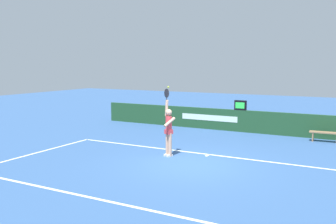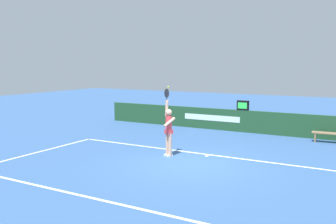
% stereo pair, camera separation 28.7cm
% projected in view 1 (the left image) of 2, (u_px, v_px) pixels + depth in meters
% --- Properties ---
extents(ground_plane, '(60.00, 60.00, 0.00)m').
position_uv_depth(ground_plane, '(192.00, 164.00, 12.60)').
color(ground_plane, '#32568B').
extents(court_lines, '(11.96, 5.78, 0.00)m').
position_uv_depth(court_lines, '(175.00, 174.00, 11.49)').
color(court_lines, white).
rests_on(court_lines, ground).
extents(back_wall, '(16.79, 0.18, 1.10)m').
position_uv_depth(back_wall, '(248.00, 122.00, 18.42)').
color(back_wall, '#1D4526').
rests_on(back_wall, ground).
extents(speed_display, '(0.59, 0.18, 0.49)m').
position_uv_depth(speed_display, '(240.00, 105.00, 18.52)').
color(speed_display, black).
rests_on(speed_display, back_wall).
extents(tennis_player, '(0.49, 0.51, 2.51)m').
position_uv_depth(tennis_player, '(169.00, 128.00, 13.58)').
color(tennis_player, tan).
rests_on(tennis_player, ground).
extents(tennis_ball, '(0.07, 0.07, 0.07)m').
position_uv_depth(tennis_ball, '(168.00, 87.00, 13.46)').
color(tennis_ball, '#CEDC34').
extents(courtside_bench_near, '(1.30, 0.44, 0.45)m').
position_uv_depth(courtside_bench_near, '(325.00, 134.00, 16.15)').
color(courtside_bench_near, '#916F4C').
rests_on(courtside_bench_near, ground).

